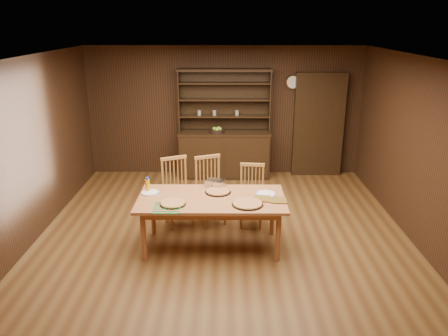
{
  "coord_description": "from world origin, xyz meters",
  "views": [
    {
      "loc": [
        0.05,
        -5.74,
        3.07
      ],
      "look_at": [
        0.01,
        0.4,
        0.97
      ],
      "focal_mm": 35.0,
      "sensor_mm": 36.0,
      "label": 1
    }
  ],
  "objects_px": {
    "chair_center": "(210,188)",
    "chair_left": "(177,189)",
    "china_hutch": "(224,148)",
    "dining_table": "(211,203)",
    "chair_right": "(252,193)",
    "juice_bottle": "(147,185)"
  },
  "relations": [
    {
      "from": "chair_left",
      "to": "juice_bottle",
      "type": "distance_m",
      "value": 0.71
    },
    {
      "from": "chair_center",
      "to": "chair_right",
      "type": "bearing_deg",
      "value": -28.6
    },
    {
      "from": "china_hutch",
      "to": "chair_center",
      "type": "relative_size",
      "value": 2.04
    },
    {
      "from": "chair_left",
      "to": "china_hutch",
      "type": "bearing_deg",
      "value": 46.55
    },
    {
      "from": "chair_center",
      "to": "chair_left",
      "type": "bearing_deg",
      "value": 165.33
    },
    {
      "from": "dining_table",
      "to": "chair_right",
      "type": "xyz_separation_m",
      "value": [
        0.6,
        0.77,
        -0.16
      ]
    },
    {
      "from": "dining_table",
      "to": "juice_bottle",
      "type": "distance_m",
      "value": 0.96
    },
    {
      "from": "dining_table",
      "to": "china_hutch",
      "type": "bearing_deg",
      "value": 86.9
    },
    {
      "from": "chair_left",
      "to": "dining_table",
      "type": "bearing_deg",
      "value": -78.78
    },
    {
      "from": "chair_center",
      "to": "juice_bottle",
      "type": "distance_m",
      "value": 1.09
    },
    {
      "from": "chair_left",
      "to": "chair_center",
      "type": "height_order",
      "value": "same"
    },
    {
      "from": "chair_left",
      "to": "chair_right",
      "type": "relative_size",
      "value": 1.1
    },
    {
      "from": "china_hutch",
      "to": "juice_bottle",
      "type": "height_order",
      "value": "china_hutch"
    },
    {
      "from": "chair_center",
      "to": "chair_right",
      "type": "xyz_separation_m",
      "value": [
        0.66,
        -0.08,
        -0.06
      ]
    },
    {
      "from": "chair_left",
      "to": "chair_right",
      "type": "bearing_deg",
      "value": -25.51
    },
    {
      "from": "china_hutch",
      "to": "chair_left",
      "type": "relative_size",
      "value": 2.04
    },
    {
      "from": "juice_bottle",
      "to": "chair_right",
      "type": "bearing_deg",
      "value": 19.53
    },
    {
      "from": "china_hutch",
      "to": "chair_center",
      "type": "xyz_separation_m",
      "value": [
        -0.22,
        -2.11,
        -0.03
      ]
    },
    {
      "from": "chair_center",
      "to": "juice_bottle",
      "type": "height_order",
      "value": "chair_center"
    },
    {
      "from": "dining_table",
      "to": "chair_left",
      "type": "distance_m",
      "value": 0.98
    },
    {
      "from": "china_hutch",
      "to": "chair_right",
      "type": "relative_size",
      "value": 2.25
    },
    {
      "from": "chair_center",
      "to": "juice_bottle",
      "type": "relative_size",
      "value": 5.14
    }
  ]
}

